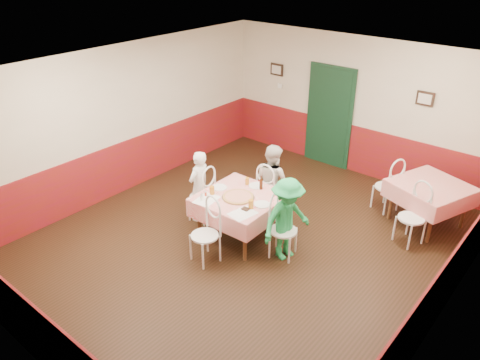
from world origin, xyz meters
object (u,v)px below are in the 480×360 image
Objects in this scene: chair_second_b at (411,218)px; chair_far at (270,193)px; pizza at (238,197)px; diner_far at (272,181)px; main_table at (240,217)px; chair_second_a at (387,187)px; wallet at (246,209)px; second_table at (428,204)px; glass_a at (212,190)px; chair_right at (283,231)px; glass_c at (247,181)px; chair_near at (205,236)px; glass_b at (251,204)px; diner_left at (199,186)px; beer_bottle at (261,183)px; diner_right at (287,219)px; chair_left at (202,197)px.

chair_far is at bearing -141.06° from chair_second_b.
diner_far is (-0.02, 0.95, -0.10)m from pizza.
main_table is at bearing 104.42° from diner_far.
chair_second_a is 2.89m from wallet.
second_table is 3.71m from glass_a.
chair_right and chair_far have the same top height.
wallet is (0.35, -1.12, 0.32)m from chair_far.
chair_far is at bearing 71.39° from glass_a.
glass_a is 1.15× the size of glass_c.
glass_c is 0.83m from wallet.
chair_far is 1.00× the size of chair_near.
glass_a is (-0.39, -0.24, 0.46)m from main_table.
glass_b is at bearing -19.82° from pizza.
diner_left is (-1.23, 0.25, -0.13)m from wallet.
chair_second_a is 2.85m from pizza.
wallet is at bearing 103.29° from chair_right.
diner_left is (-0.92, 0.83, 0.19)m from chair_near.
glass_b is at bearing -66.15° from beer_bottle.
wallet is at bearing 129.65° from diner_right.
wallet is 0.64m from diner_right.
chair_far reaches higher than wallet.
main_table is 0.85m from chair_left.
chair_far is (-0.02, 0.85, 0.08)m from main_table.
chair_right is 2.43m from chair_second_a.
second_table is 1.24× the size of chair_second_a.
main_table is 0.64m from beer_bottle.
chair_right reaches higher than main_table.
glass_c is 0.55m from diner_far.
glass_a is (0.46, -0.22, 0.38)m from chair_left.
main_table is 3.24m from second_table.
chair_far is at bearing 101.71° from chair_near.
pizza is at bearing 145.40° from wallet.
diner_right is at bearing -104.51° from chair_right.
chair_left is 7.25× the size of glass_c.
main_table is at bearing 75.49° from chair_right.
second_table is 2.69m from diner_far.
diner_right is at bearing 25.70° from wallet.
diner_left is at bearing 59.42° from diner_far.
diner_left is (-3.11, -2.39, 0.27)m from second_table.
chair_second_b is at bearing 35.59° from glass_a.
chair_second_a is at bearing -138.08° from chair_far.
chair_near is at bearing -4.26° from chair_second_a.
glass_b is 0.65m from beer_bottle.
chair_far and chair_second_a have the same top height.
chair_second_b is at bearing 58.85° from chair_near.
chair_left is 1.00× the size of chair_right.
chair_second_b is at bearing 36.19° from main_table.
diner_right reaches higher than glass_b.
chair_second_b is at bearing -148.93° from diner_far.
glass_c is (-0.54, 0.57, -0.01)m from glass_b.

